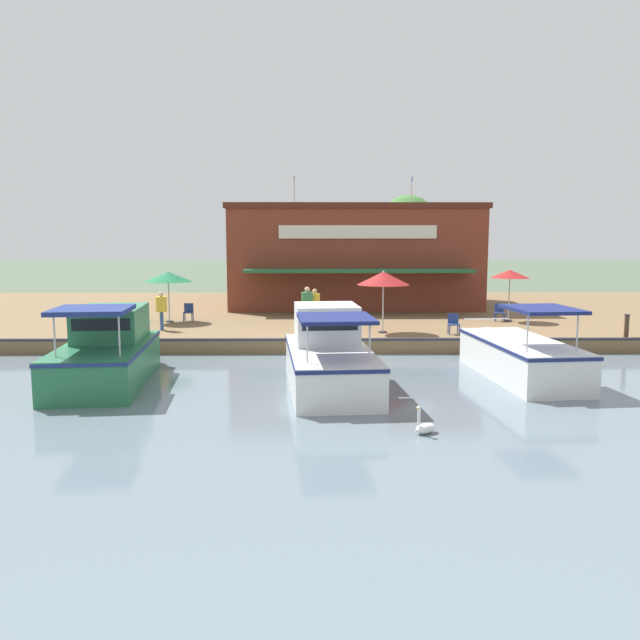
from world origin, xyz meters
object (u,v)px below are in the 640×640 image
Objects in this scene: patio_umbrella_near_quay_edge at (168,277)px; cafe_chair_far_corner_seat at (454,323)px; patio_umbrella_far_corner at (383,278)px; cafe_chair_facing_river at (499,311)px; person_at_quay_edge at (315,303)px; cafe_chair_back_row_seat at (188,311)px; motorboat_fourth_along at (110,351)px; person_mid_patio at (307,302)px; tree_downstream_bank at (253,241)px; patio_umbrella_mid_patio_left at (510,274)px; swan at (425,427)px; person_near_entrance at (161,306)px; mooring_post at (627,326)px; motorboat_mid_row at (327,356)px; motorboat_outer_channel at (513,354)px; waterfront_restaurant at (352,256)px; tree_upstream_bank at (406,226)px.

patio_umbrella_near_quay_edge reaches higher than cafe_chair_far_corner_seat.
patio_umbrella_far_corner is at bearing -99.01° from cafe_chair_far_corner_seat.
cafe_chair_facing_river is 1.00× the size of cafe_chair_far_corner_seat.
patio_umbrella_far_corner is 1.55× the size of person_at_quay_edge.
cafe_chair_far_corner_seat and cafe_chair_back_row_seat have the same top height.
motorboat_fourth_along reaches higher than cafe_chair_back_row_seat.
person_mid_patio is 0.33× the size of tree_downstream_bank.
patio_umbrella_mid_patio_left is 3.65× the size of swan.
swan is (12.99, 9.18, -1.43)m from person_near_entrance.
patio_umbrella_mid_patio_left reaches higher than mooring_post.
patio_umbrella_mid_patio_left is 2.97× the size of cafe_chair_back_row_seat.
patio_umbrella_mid_patio_left is at bearing 44.65° from tree_downstream_bank.
patio_umbrella_mid_patio_left is at bearing 139.92° from motorboat_mid_row.
patio_umbrella_near_quay_edge is at bearing -100.68° from person_at_quay_edge.
patio_umbrella_far_corner is 3.83m from person_at_quay_edge.
patio_umbrella_near_quay_edge is 10.44m from patio_umbrella_far_corner.
patio_umbrella_near_quay_edge reaches higher than motorboat_fourth_along.
patio_umbrella_far_corner reaches higher than person_mid_patio.
patio_umbrella_mid_patio_left is 0.45× the size of tree_downstream_bank.
person_at_quay_edge is at bearing 101.76° from person_near_entrance.
motorboat_outer_channel reaches higher than motorboat_mid_row.
patio_umbrella_mid_patio_left is at bearing 90.60° from patio_umbrella_near_quay_edge.
person_mid_patio is at bearing 13.92° from tree_downstream_bank.
motorboat_mid_row is at bearing -38.74° from cafe_chair_facing_river.
mooring_post is at bearing 79.06° from patio_umbrella_far_corner.
swan is at bearing 12.89° from tree_downstream_bank.
person_at_quay_edge is at bearing -170.05° from swan.
motorboat_outer_channel reaches higher than cafe_chair_facing_river.
motorboat_outer_channel is at bearing 13.84° from waterfront_restaurant.
swan is (6.41, -4.07, -0.54)m from motorboat_outer_channel.
waterfront_restaurant is 20.25m from motorboat_fourth_along.
person_at_quay_edge is at bearing -127.42° from patio_umbrella_far_corner.
person_mid_patio is (-2.10, -6.12, 0.68)m from cafe_chair_far_corner_seat.
person_mid_patio is 2.64× the size of swan.
cafe_chair_back_row_seat is 0.12× the size of motorboat_mid_row.
tree_downstream_bank is at bearing 169.12° from patio_umbrella_near_quay_edge.
person_mid_patio is at bearing 74.20° from patio_umbrella_near_quay_edge.
tree_upstream_bank is (-15.67, 0.27, 4.31)m from cafe_chair_far_corner_seat.
cafe_chair_back_row_seat is 6.24m from person_mid_patio.
motorboat_outer_channel reaches higher than swan.
mooring_post is at bearing 136.46° from swan.
patio_umbrella_near_quay_edge is 14.32m from tree_downstream_bank.
motorboat_outer_channel is at bearing -16.42° from patio_umbrella_mid_patio_left.
motorboat_outer_channel is 1.02× the size of tree_upstream_bank.
person_at_quay_edge reaches higher than swan.
patio_umbrella_near_quay_edge is 1.92m from cafe_chair_back_row_seat.
waterfront_restaurant is at bearing -46.42° from tree_upstream_bank.
patio_umbrella_mid_patio_left is (7.96, 7.07, -0.66)m from waterfront_restaurant.
patio_umbrella_far_corner is at bearing -147.21° from motorboat_outer_channel.
person_at_quay_edge reaches higher than mooring_post.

